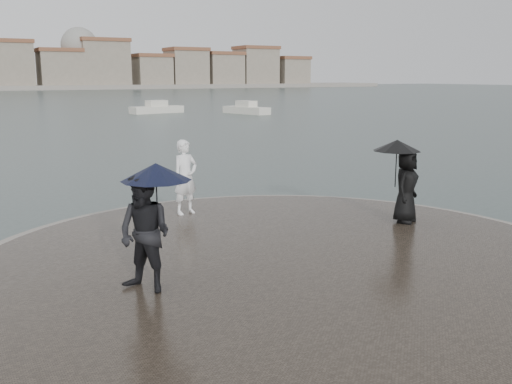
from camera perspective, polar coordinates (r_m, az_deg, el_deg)
ground at (r=8.30m, az=16.80°, el=-15.84°), size 400.00×400.00×0.00m
kerb_ring at (r=10.74m, az=3.37°, el=-7.99°), size 12.50×12.50×0.32m
quay_tip at (r=10.73m, az=3.37°, el=-7.88°), size 11.90×11.90×0.36m
statue at (r=14.19m, az=-7.07°, el=1.49°), size 0.77×0.60×1.86m
visitor_left at (r=9.15m, az=-10.81°, el=-2.76°), size 1.37×1.25×2.04m
visitor_right at (r=13.67m, az=14.54°, el=1.69°), size 1.30×1.10×1.95m
boats at (r=50.58m, az=-11.46°, el=7.51°), size 31.82×22.11×1.50m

